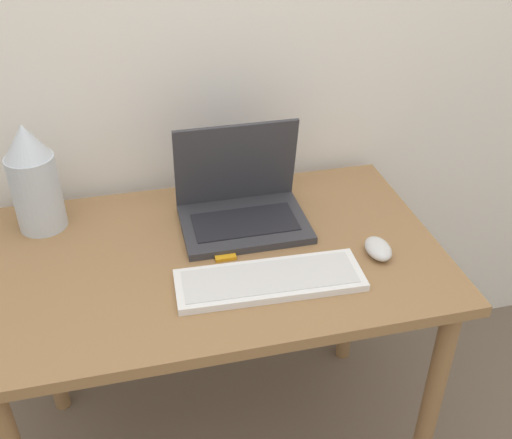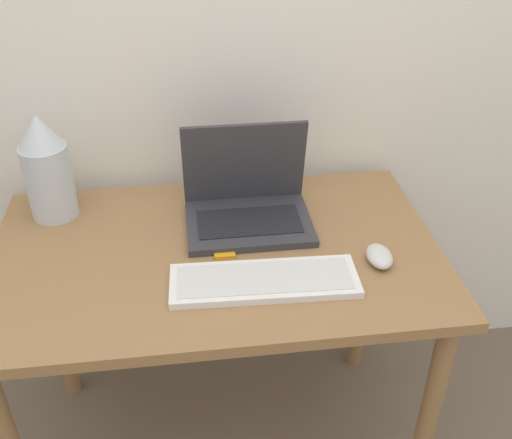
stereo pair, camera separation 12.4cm
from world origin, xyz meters
The scene contains 7 objects.
wall_back centered at (0.00, 0.75, 1.25)m, with size 6.00×0.05×2.50m.
desk centered at (0.00, 0.34, 0.66)m, with size 1.13×0.69×0.77m.
laptop centered at (0.09, 0.47, 0.83)m, with size 0.33×0.25×0.26m.
keyboard centered at (0.10, 0.19, 0.78)m, with size 0.44×0.16×0.02m.
mouse centered at (0.39, 0.24, 0.79)m, with size 0.06×0.09×0.04m.
vase centered at (-0.42, 0.57, 0.92)m, with size 0.12×0.12×0.29m.
mp3_player centered at (0.02, 0.33, 0.78)m, with size 0.05×0.06×0.01m.
Camera 2 is at (-0.06, -0.87, 1.66)m, focal length 42.00 mm.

